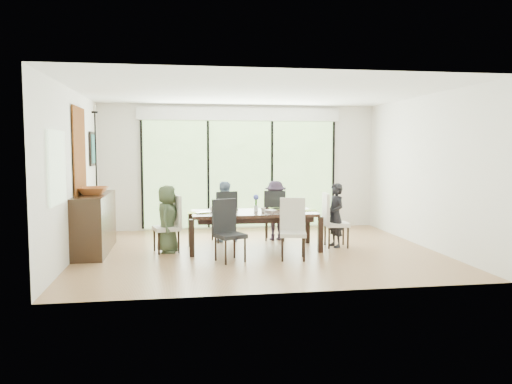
{
  "coord_description": "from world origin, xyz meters",
  "views": [
    {
      "loc": [
        -1.34,
        -8.33,
        1.76
      ],
      "look_at": [
        0.0,
        0.25,
        1.0
      ],
      "focal_mm": 35.0,
      "sensor_mm": 36.0,
      "label": 1
    }
  ],
  "objects": [
    {
      "name": "chair_far_left",
      "position": [
        -0.5,
        1.02,
        0.49
      ],
      "size": [
        0.49,
        0.49,
        0.97
      ],
      "primitive_type": null,
      "rotation": [
        0.0,
        0.0,
        3.38
      ],
      "color": "black",
      "rests_on": "floor"
    },
    {
      "name": "foliage_left",
      "position": [
        -1.8,
        5.2,
        1.44
      ],
      "size": [
        3.2,
        3.2,
        3.2
      ],
      "primitive_type": "sphere",
      "color": "#14380F",
      "rests_on": "ground"
    },
    {
      "name": "mullion_b",
      "position": [
        -0.7,
        2.46,
        1.2
      ],
      "size": [
        0.05,
        0.04,
        2.3
      ],
      "primitive_type": "cube",
      "color": "black",
      "rests_on": "wall_back"
    },
    {
      "name": "chair_right_end",
      "position": [
        1.45,
        0.17,
        0.49
      ],
      "size": [
        0.44,
        0.44,
        0.97
      ],
      "primitive_type": null,
      "rotation": [
        0.0,
        0.0,
        1.49
      ],
      "color": "white",
      "rests_on": "floor"
    },
    {
      "name": "glass_doors",
      "position": [
        0.0,
        2.47,
        1.2
      ],
      "size": [
        4.2,
        0.02,
        2.3
      ],
      "primitive_type": "cube",
      "color": "#598C3F",
      "rests_on": "wall_back"
    },
    {
      "name": "side_window",
      "position": [
        -2.97,
        -1.2,
        1.5
      ],
      "size": [
        0.02,
        0.9,
        1.0
      ],
      "primitive_type": "cube",
      "color": "#8CAD7F",
      "rests_on": "wall_left"
    },
    {
      "name": "table_leg_br",
      "position": [
        1.03,
        0.6,
        0.31
      ],
      "size": [
        0.08,
        0.08,
        0.61
      ],
      "primitive_type": "cube",
      "color": "black",
      "rests_on": "floor"
    },
    {
      "name": "placemat_right",
      "position": [
        0.9,
        0.17,
        0.67
      ],
      "size": [
        0.39,
        0.28,
        0.01
      ],
      "primitive_type": "cube",
      "color": "#87AB3D",
      "rests_on": "table_top"
    },
    {
      "name": "platter_snacks",
      "position": [
        -0.6,
        -0.13,
        0.7
      ],
      "size": [
        0.18,
        0.18,
        0.01
      ],
      "primitive_type": "cube",
      "color": "orange",
      "rests_on": "table_top"
    },
    {
      "name": "candlestick_base",
      "position": [
        -2.76,
        0.73,
        1.01
      ],
      "size": [
        0.11,
        0.11,
        0.04
      ],
      "primitive_type": "cylinder",
      "color": "black",
      "rests_on": "sideboard"
    },
    {
      "name": "person_far_right",
      "position": [
        0.5,
        1.0,
        0.57
      ],
      "size": [
        0.56,
        0.38,
        1.14
      ],
      "primitive_type": "imported",
      "rotation": [
        0.0,
        0.0,
        3.23
      ],
      "color": "#2C2131",
      "rests_on": "floor"
    },
    {
      "name": "papers",
      "position": [
        0.65,
        0.12,
        0.67
      ],
      "size": [
        0.27,
        0.19,
        0.0
      ],
      "primitive_type": "cube",
      "color": "white",
      "rests_on": "table_top"
    },
    {
      "name": "hyacinth_blooms",
      "position": [
        -0.0,
        0.22,
        0.91
      ],
      "size": [
        0.1,
        0.1,
        0.1
      ],
      "primitive_type": "sphere",
      "color": "#4D56C1",
      "rests_on": "table_top"
    },
    {
      "name": "floor",
      "position": [
        0.0,
        0.0,
        -0.01
      ],
      "size": [
        6.0,
        5.0,
        0.01
      ],
      "primitive_type": "cube",
      "color": "brown",
      "rests_on": "ground"
    },
    {
      "name": "person_far_left",
      "position": [
        -0.5,
        1.0,
        0.57
      ],
      "size": [
        0.54,
        0.34,
        1.14
      ],
      "primitive_type": "imported",
      "rotation": [
        0.0,
        0.0,
        3.13
      ],
      "color": "#788FAE",
      "rests_on": "floor"
    },
    {
      "name": "wall_right",
      "position": [
        3.01,
        0.0,
        1.35
      ],
      "size": [
        0.02,
        5.0,
        2.7
      ],
      "primitive_type": "cube",
      "color": "silver",
      "rests_on": "floor"
    },
    {
      "name": "chair_far_right",
      "position": [
        0.5,
        1.02,
        0.49
      ],
      "size": [
        0.49,
        0.49,
        0.97
      ],
      "primitive_type": null,
      "rotation": [
        0.0,
        0.0,
        2.9
      ],
      "color": "black",
      "rests_on": "floor"
    },
    {
      "name": "placemat_left",
      "position": [
        -1.0,
        0.17,
        0.67
      ],
      "size": [
        0.39,
        0.28,
        0.01
      ],
      "primitive_type": "cube",
      "color": "#ABC345",
      "rests_on": "table_top"
    },
    {
      "name": "tablet_far_r",
      "position": [
        0.45,
        0.52,
        0.67
      ],
      "size": [
        0.21,
        0.15,
        0.01
      ],
      "primitive_type": "cube",
      "color": "black",
      "rests_on": "table_top"
    },
    {
      "name": "placemat_far_l",
      "position": [
        -0.5,
        0.57,
        0.67
      ],
      "size": [
        0.39,
        0.28,
        0.01
      ],
      "primitive_type": "cube",
      "color": "olive",
      "rests_on": "table_top"
    },
    {
      "name": "mullion_c",
      "position": [
        0.7,
        2.46,
        1.2
      ],
      "size": [
        0.05,
        0.04,
        2.3
      ],
      "primitive_type": "cube",
      "color": "black",
      "rests_on": "wall_back"
    },
    {
      "name": "ceiling",
      "position": [
        0.0,
        0.0,
        2.71
      ],
      "size": [
        6.0,
        5.0,
        0.01
      ],
      "primitive_type": "cube",
      "color": "white",
      "rests_on": "wall_back"
    },
    {
      "name": "bowl",
      "position": [
        -2.76,
        0.28,
        1.05
      ],
      "size": [
        0.52,
        0.52,
        0.13
      ],
      "primitive_type": "imported",
      "color": "#974A21",
      "rests_on": "sideboard"
    },
    {
      "name": "table_leg_fr",
      "position": [
        1.03,
        -0.26,
        0.31
      ],
      "size": [
        0.08,
        0.08,
        0.61
      ],
      "primitive_type": "cube",
      "color": "black",
      "rests_on": "floor"
    },
    {
      "name": "chair_near_right",
      "position": [
        0.45,
        -0.7,
        0.49
      ],
      "size": [
        0.48,
        0.48,
        0.97
      ],
      "primitive_type": null,
      "rotation": [
        0.0,
        0.0,
        -0.19
      ],
      "color": "beige",
      "rests_on": "floor"
    },
    {
      "name": "mullion_a",
      "position": [
        -2.1,
        2.46,
        1.2
      ],
      "size": [
        0.05,
        0.04,
        2.3
      ],
      "primitive_type": "cube",
      "color": "black",
      "rests_on": "wall_back"
    },
    {
      "name": "candle",
      "position": [
        -2.76,
        0.73,
        2.45
      ],
      "size": [
        0.04,
        0.04,
        0.11
      ],
      "primitive_type": "cylinder",
      "color": "silver",
      "rests_on": "sideboard"
    },
    {
      "name": "chair_near_left",
      "position": [
        -0.55,
        -0.7,
        0.49
      ],
      "size": [
        0.53,
        0.53,
        0.97
      ],
      "primitive_type": null,
      "rotation": [
        0.0,
        0.0,
        0.39
      ],
      "color": "black",
      "rests_on": "floor"
    },
    {
      "name": "foliage_mid",
      "position": [
        0.4,
        5.8,
        1.8
      ],
      "size": [
        4.0,
        4.0,
        4.0
      ],
      "primitive_type": "sphere",
      "color": "#14380F",
      "rests_on": "ground"
    },
    {
      "name": "book",
      "position": [
        0.2,
        0.22,
        0.67
      ],
      "size": [
        0.23,
        0.24,
        0.02
      ],
      "primitive_type": "imported",
      "rotation": [
        0.0,
        0.0,
        0.53
      ],
      "color": "white",
      "rests_on": "table_top"
    },
    {
      "name": "placemat_far_r",
      "position": [
        0.5,
        0.57,
        0.67
      ],
      "size": [
        0.39,
        0.28,
        0.01
      ],
      "primitive_type": "cube",
      "color": "#8CC245",
      "rests_on": "table_top"
    },
    {
      "name": "foliage_far",
      "position": [
        -0.6,
        6.5,
        1.62
      ],
      "size": [
        3.6,
        3.6,
        3.6
      ],
      "primitive_type": "sphere",
      "color": "#14380F",
      "rests_on": "ground"
    },
    {
      "name": "chair_left_end",
      "position": [
        -1.55,
        0.17,
        0.49
      ],
      "size": [
        0.5,
        0.5,
        0.97
      ],
      "primitive_type": null,
      "rotation": [
        0.0,
        0.0,
        -1.3
      ],
      "color": "silver",
      "rests_on": "floor"
    },
    {
      "name": "candlestick_shaft",
      "position": [
        -2.76,
        0.73,
        1.7
      ],
      "size": [
        0.03,
        0.03,
        1.37
      ],
      "primitive_type": "cylinder",
      "color": "black",
      "rests_on": "sideboard"
    },
    {
      "name": "deck",
      "position": [
        0.0,
        3.4,
        -0.05
      ],
      "size": [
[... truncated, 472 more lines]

